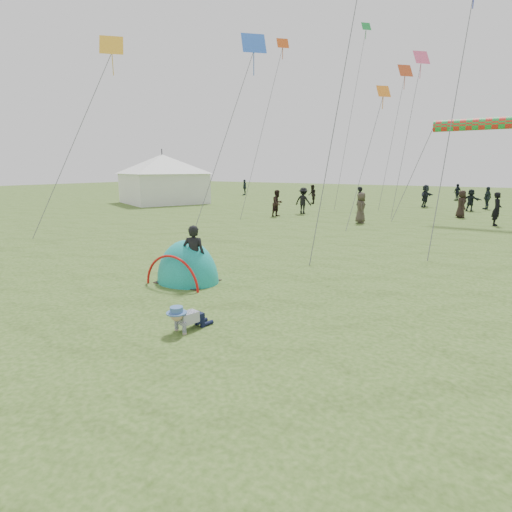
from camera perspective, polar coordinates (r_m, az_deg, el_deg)
The scene contains 26 objects.
ground at distance 8.23m, azimuth -13.79°, elevation -9.68°, with size 140.00×140.00×0.00m, color #2B4913.
crawling_toddler at distance 7.82m, azimuth -10.02°, elevation -8.60°, with size 0.49×0.70×0.54m, color black, non-canonical shape.
popup_tent at distance 11.15m, azimuth -9.70°, elevation -3.62°, with size 1.79×1.47×2.31m, color #147D70.
standing_adult at distance 10.61m, azimuth -8.84°, elevation 0.08°, with size 0.59×0.39×1.61m, color black.
event_marquee at distance 36.65m, azimuth -13.14°, elevation 10.91°, with size 6.57×6.57×4.52m, color white, non-canonical shape.
crowd_person_0 at distance 29.22m, azimuth 14.63°, elevation 7.82°, with size 0.65×0.43×1.78m, color black.
crowd_person_1 at distance 35.45m, azimuth 8.03°, elevation 8.73°, with size 0.79×0.62×1.63m, color black.
crowd_person_2 at distance 46.54m, azimuth -1.64°, elevation 9.79°, with size 1.04×0.43×1.77m, color #1E2831.
crowd_person_4 at distance 28.20m, azimuth 27.26°, elevation 6.61°, with size 0.83×0.54×1.70m, color black.
crowd_person_5 at distance 34.60m, azimuth 23.04°, elevation 7.89°, with size 1.64×0.52×1.77m, color black.
crowd_person_6 at distance 30.65m, azimuth 14.68°, elevation 7.90°, with size 0.61×0.40×1.66m, color black.
crowd_person_8 at distance 34.87m, azimuth 30.15°, elevation 7.17°, with size 0.99×0.41×1.69m, color #1E292E.
crowd_person_10 at distance 23.32m, azimuth 14.74°, elevation 6.66°, with size 0.84×0.55×1.72m, color #3E362D.
crowd_person_11 at distance 32.80m, azimuth 28.32°, elevation 7.03°, with size 1.46×0.47×1.58m, color black.
crowd_person_12 at distance 25.14m, azimuth 31.16°, elevation 5.76°, with size 0.65×0.43×1.79m, color black.
crowd_person_13 at distance 25.78m, azimuth 3.08°, elevation 7.53°, with size 0.82×0.64×1.69m, color black.
crowd_person_14 at distance 43.05m, azimuth 26.81°, elevation 8.14°, with size 0.93×0.39×1.59m, color black.
crowd_person_15 at distance 27.40m, azimuth 6.76°, elevation 7.84°, with size 1.14×0.66×1.77m, color black.
rainbow_tube_kite at distance 25.85m, azimuth 31.37°, elevation 15.91°, with size 0.64×0.64×6.43m, color red.
diamond_kite_0 at distance 36.42m, azimuth 20.55°, elevation 23.56°, with size 1.12×1.12×0.00m, color #C0441C.
diamond_kite_1 at distance 25.12m, azimuth 17.75°, elevation 21.51°, with size 0.76×0.76×0.00m, color orange.
diamond_kite_3 at distance 36.24m, azimuth 15.47°, elevation 29.08°, with size 0.72×0.72×0.00m, color #148B35.
diamond_kite_4 at distance 21.92m, azimuth -0.33°, elevation 28.14°, with size 1.17×1.17×0.00m, color blue.
diamond_kite_6 at distance 29.36m, azimuth 3.84°, elevation 28.07°, with size 0.77×0.77×0.00m, color #D0480D.
diamond_kite_7 at distance 23.52m, azimuth -19.97°, elevation 26.48°, with size 1.13×1.13×0.00m, color yellow.
diamond_kite_11 at distance 31.65m, azimuth 22.57°, elevation 24.74°, with size 1.06×1.06×0.00m, color #F65587.
Camera 1 is at (5.61, -5.20, 3.05)m, focal length 28.00 mm.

